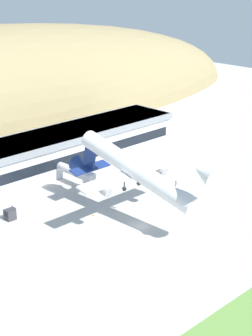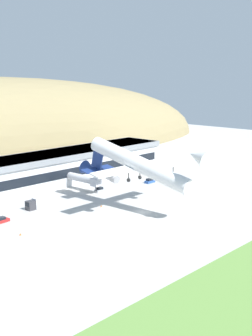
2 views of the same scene
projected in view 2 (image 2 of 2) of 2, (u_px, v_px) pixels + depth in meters
ground_plane at (143, 212)px, 135.69m from camera, size 401.39×401.39×0.00m
terminal_building at (52, 167)px, 169.14m from camera, size 101.92×17.86×11.14m
jetway_0 at (86, 179)px, 159.34m from camera, size 3.38×15.23×5.43m
cargo_airplane at (136, 165)px, 136.15m from camera, size 32.37×47.24×14.93m
service_car_0 at (150, 181)px, 171.26m from camera, size 4.14×1.91×1.66m
service_car_1 at (1, 220)px, 125.98m from camera, size 4.61×2.21×1.53m
service_car_2 at (100, 190)px, 158.28m from camera, size 3.78×2.14×1.69m
box_truck at (38, 203)px, 139.43m from camera, size 7.83×2.40×3.16m
traffic_cone_0 at (101, 206)px, 140.82m from camera, size 0.52×0.52×0.58m
traffic_cone_1 at (20, 234)px, 116.32m from camera, size 0.52×0.52×0.58m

